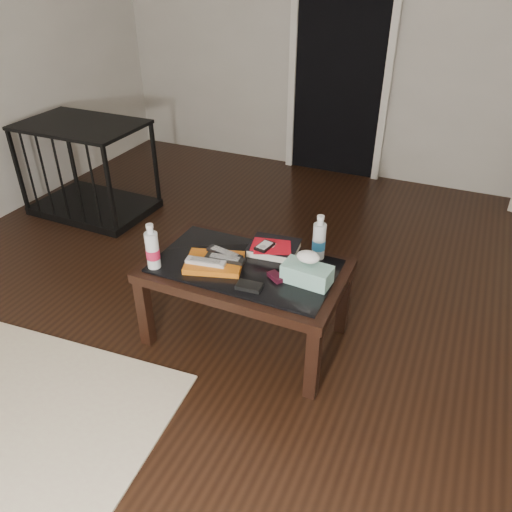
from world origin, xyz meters
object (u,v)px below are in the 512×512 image
Objects in this scene: textbook at (274,248)px; tissue_box at (307,274)px; coffee_table at (245,276)px; pet_crate at (91,184)px; water_bottle_left at (152,246)px; water_bottle_right at (319,237)px.

textbook is 0.31m from tissue_box.
coffee_table is 1.98m from pet_crate.
textbook is 0.63m from water_bottle_left.
water_bottle_right is 1.03× the size of tissue_box.
coffee_table is at bearing 25.87° from water_bottle_left.
tissue_box is (0.25, -0.19, 0.02)m from textbook.
water_bottle_left is at bearing -149.77° from water_bottle_right.
textbook is at bearing 37.37° from water_bottle_left.
water_bottle_right is at bearing -16.53° from pet_crate.
pet_crate is 3.84× the size of water_bottle_left.
water_bottle_right is 0.25m from tissue_box.
water_bottle_right reaches higher than tissue_box.
water_bottle_left is at bearing -154.13° from coffee_table.
coffee_table is 4.00× the size of textbook.
pet_crate is 1.99m from textbook.
tissue_box is at bearing 13.99° from water_bottle_left.
tissue_box reaches higher than textbook.
pet_crate is 3.66× the size of textbook.
water_bottle_right is at bearing 5.00° from textbook.
pet_crate reaches higher than tissue_box.
pet_crate reaches higher than coffee_table.
textbook is (0.08, 0.18, 0.09)m from coffee_table.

